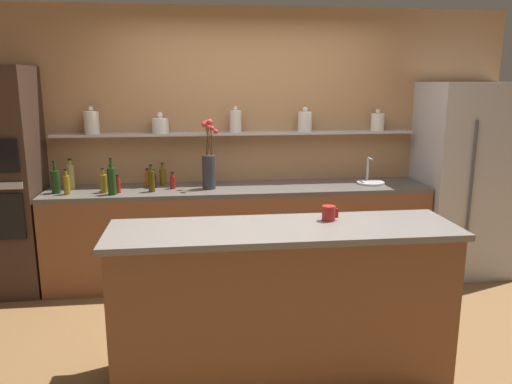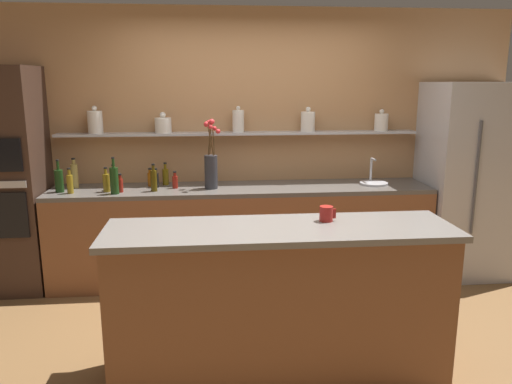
% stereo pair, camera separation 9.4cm
% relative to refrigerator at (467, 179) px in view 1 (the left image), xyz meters
% --- Properties ---
extents(ground_plane, '(12.00, 12.00, 0.00)m').
position_rel_refrigerator_xyz_m(ground_plane, '(-2.14, -1.20, -0.95)').
color(ground_plane, brown).
extents(back_wall_unit, '(5.20, 0.28, 2.60)m').
position_rel_refrigerator_xyz_m(back_wall_unit, '(-2.15, 0.40, 0.36)').
color(back_wall_unit, tan).
rests_on(back_wall_unit, ground_plane).
extents(back_counter_unit, '(3.59, 0.62, 0.92)m').
position_rel_refrigerator_xyz_m(back_counter_unit, '(-2.27, 0.04, -0.49)').
color(back_counter_unit, brown).
rests_on(back_counter_unit, ground_plane).
extents(island_counter, '(2.18, 0.61, 1.02)m').
position_rel_refrigerator_xyz_m(island_counter, '(-2.14, -1.65, -0.44)').
color(island_counter, brown).
rests_on(island_counter, ground_plane).
extents(refrigerator, '(0.91, 0.73, 1.90)m').
position_rel_refrigerator_xyz_m(refrigerator, '(0.00, 0.00, 0.00)').
color(refrigerator, '#B7B7BC').
rests_on(refrigerator, ground_plane).
extents(oven_tower, '(0.66, 0.64, 2.04)m').
position_rel_refrigerator_xyz_m(oven_tower, '(-4.41, 0.04, 0.07)').
color(oven_tower, '#3D281E').
rests_on(oven_tower, ground_plane).
extents(flower_vase, '(0.15, 0.17, 0.65)m').
position_rel_refrigerator_xyz_m(flower_vase, '(-2.56, 0.00, 0.18)').
color(flower_vase, '#2D2D33').
rests_on(flower_vase, back_counter_unit).
extents(sink_fixture, '(0.27, 0.27, 0.25)m').
position_rel_refrigerator_xyz_m(sink_fixture, '(-0.98, 0.05, -0.00)').
color(sink_fixture, '#B7B7BC').
rests_on(sink_fixture, back_counter_unit).
extents(bottle_sauce_0, '(0.05, 0.05, 0.16)m').
position_rel_refrigerator_xyz_m(bottle_sauce_0, '(-2.90, 0.05, 0.04)').
color(bottle_sauce_0, maroon).
rests_on(bottle_sauce_0, back_counter_unit).
extents(bottle_oil_1, '(0.05, 0.05, 0.23)m').
position_rel_refrigerator_xyz_m(bottle_oil_1, '(-3.82, -0.09, 0.07)').
color(bottle_oil_1, olive).
rests_on(bottle_oil_1, back_counter_unit).
extents(bottle_oil_2, '(0.06, 0.06, 0.25)m').
position_rel_refrigerator_xyz_m(bottle_oil_2, '(-3.08, -0.07, 0.08)').
color(bottle_oil_2, '#47380A').
rests_on(bottle_oil_2, back_counter_unit).
extents(bottle_spirit_3, '(0.07, 0.07, 0.24)m').
position_rel_refrigerator_xyz_m(bottle_spirit_3, '(-3.45, 0.03, 0.07)').
color(bottle_spirit_3, tan).
rests_on(bottle_spirit_3, back_counter_unit).
extents(bottle_sauce_4, '(0.05, 0.05, 0.17)m').
position_rel_refrigerator_xyz_m(bottle_sauce_4, '(-3.38, -0.08, 0.04)').
color(bottle_sauce_4, maroon).
rests_on(bottle_sauce_4, back_counter_unit).
extents(bottle_spirit_5, '(0.06, 0.06, 0.28)m').
position_rel_refrigerator_xyz_m(bottle_spirit_5, '(-3.84, 0.15, 0.09)').
color(bottle_spirit_5, tan).
rests_on(bottle_spirit_5, back_counter_unit).
extents(bottle_oil_6, '(0.06, 0.06, 0.23)m').
position_rel_refrigerator_xyz_m(bottle_oil_6, '(-3.51, -0.05, 0.06)').
color(bottle_oil_6, olive).
rests_on(bottle_oil_6, back_counter_unit).
extents(bottle_wine_7, '(0.08, 0.08, 0.30)m').
position_rel_refrigerator_xyz_m(bottle_wine_7, '(-3.93, -0.02, 0.08)').
color(bottle_wine_7, '#193814').
rests_on(bottle_wine_7, back_counter_unit).
extents(bottle_oil_8, '(0.06, 0.06, 0.22)m').
position_rel_refrigerator_xyz_m(bottle_oil_8, '(-3.00, 0.21, 0.06)').
color(bottle_oil_8, brown).
rests_on(bottle_oil_8, back_counter_unit).
extents(bottle_sauce_9, '(0.05, 0.05, 0.18)m').
position_rel_refrigerator_xyz_m(bottle_sauce_9, '(-3.14, 0.16, 0.05)').
color(bottle_sauce_9, '#9E4C0A').
rests_on(bottle_sauce_9, back_counter_unit).
extents(bottle_sauce_10, '(0.06, 0.06, 0.18)m').
position_rel_refrigerator_xyz_m(bottle_sauce_10, '(-3.08, 0.10, 0.05)').
color(bottle_sauce_10, black).
rests_on(bottle_sauce_10, back_counter_unit).
extents(bottle_wine_11, '(0.07, 0.07, 0.33)m').
position_rel_refrigerator_xyz_m(bottle_wine_11, '(-3.42, -0.15, 0.10)').
color(bottle_wine_11, '#193814').
rests_on(bottle_wine_11, back_counter_unit).
extents(coffee_mug, '(0.11, 0.09, 0.10)m').
position_rel_refrigerator_xyz_m(coffee_mug, '(-1.83, -1.54, 0.12)').
color(coffee_mug, maroon).
rests_on(coffee_mug, island_counter).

